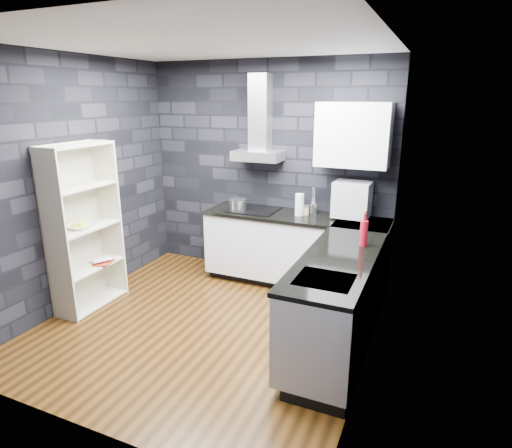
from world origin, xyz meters
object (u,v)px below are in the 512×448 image
Objects in this scene: pot at (238,205)px; red_bottle at (364,233)px; glass_vase at (299,205)px; utensil_crock at (313,208)px; storage_jar at (306,211)px; fruit_bowl at (79,226)px; bookshelf at (84,228)px; appliance_garage at (352,199)px.

pot is 1.78m from red_bottle.
red_bottle is at bearing -41.74° from glass_vase.
utensil_crock is at bearing 16.22° from pot.
storage_jar is 1.19m from red_bottle.
pot is at bearing 48.52° from fruit_bowl.
glass_vase is at bearing -131.42° from utensil_crock.
bookshelf reaches higher than fruit_bowl.
red_bottle is (0.30, -0.91, -0.10)m from appliance_garage.
glass_vase is 0.61m from appliance_garage.
bookshelf is 7.77× the size of fruit_bowl.
bookshelf is at bearing -143.35° from utensil_crock.
storage_jar is 0.42× the size of fruit_bowl.
pot is 1.64× the size of utensil_crock.
glass_vase is 1.12× the size of fruit_bowl.
red_bottle reaches higher than utensil_crock.
glass_vase is 2.42m from bookshelf.
bookshelf is (-2.85, -0.62, -0.12)m from red_bottle.
glass_vase is (0.76, 0.11, 0.06)m from pot.
bookshelf reaches higher than storage_jar.
utensil_crock is at bearing 129.17° from red_bottle.
fruit_bowl is at bearing -166.46° from red_bottle.
pot is 1.82m from fruit_bowl.
appliance_garage is (0.59, 0.12, 0.10)m from glass_vase.
pot is 0.80× the size of glass_vase.
bookshelf is at bearing -167.75° from red_bottle.
storage_jar is 0.24× the size of appliance_garage.
bookshelf is (-1.21, -1.30, -0.07)m from pot.
fruit_bowl is at bearing -146.15° from appliance_garage.
bookshelf reaches higher than appliance_garage.
glass_vase reaches higher than pot.
bookshelf is at bearing -147.25° from appliance_garage.
storage_jar is 0.56m from appliance_garage.
storage_jar is at bearing 12.11° from pot.
red_bottle is 1.06× the size of fruit_bowl.
bookshelf is at bearing -143.94° from storage_jar.
appliance_garage is 3.02m from fruit_bowl.
storage_jar is 2.50m from bookshelf.
fruit_bowl is (-2.85, -0.69, -0.09)m from red_bottle.
bookshelf is at bearing -144.29° from glass_vase.
fruit_bowl is (-2.09, -1.62, -0.03)m from utensil_crock.
red_bottle is (0.83, -0.85, 0.07)m from storage_jar.
utensil_crock is 0.55× the size of fruit_bowl.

